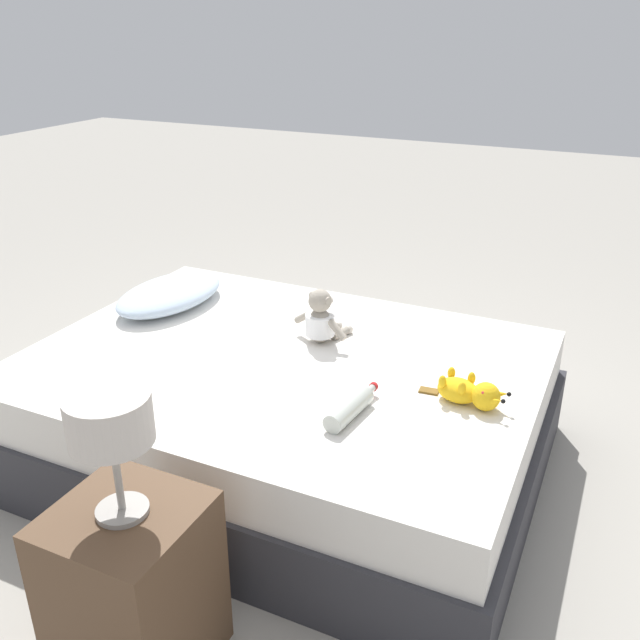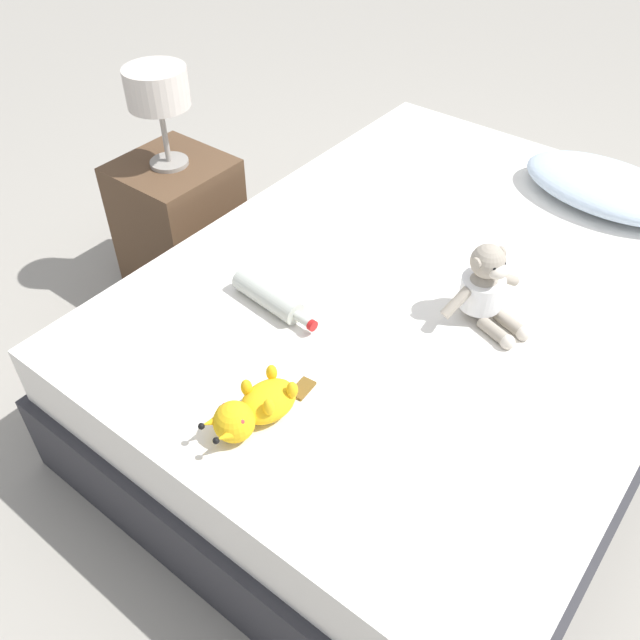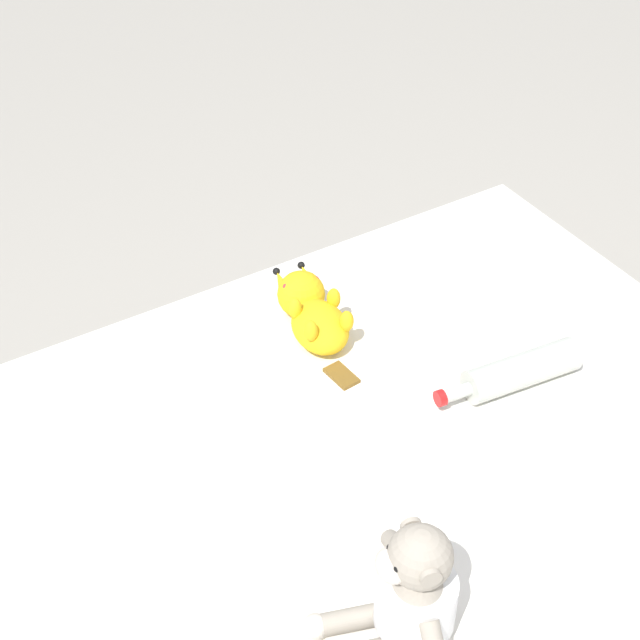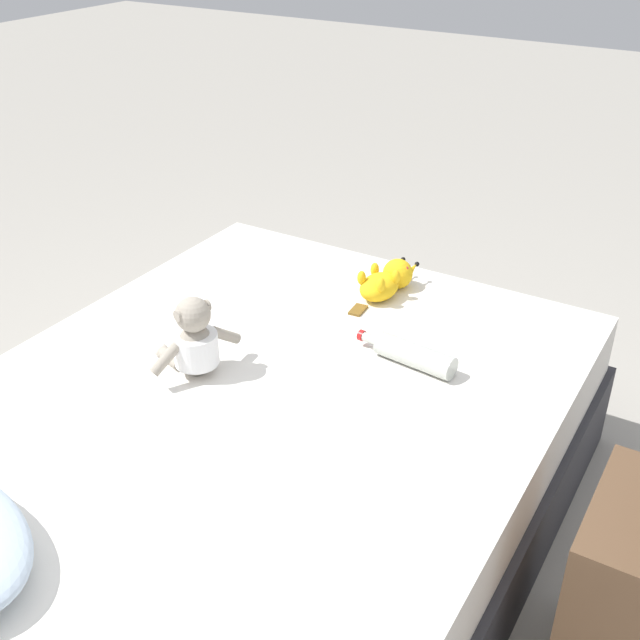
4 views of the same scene
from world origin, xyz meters
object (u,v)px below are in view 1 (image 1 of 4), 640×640
Objects in this scene: nightstand at (134,590)px; glass_bottle at (350,408)px; bedside_lamp at (110,424)px; pillow at (170,294)px; plush_yellow_creature at (470,392)px; plush_monkey at (322,320)px; bed at (284,411)px.

glass_bottle is at bearing -23.02° from nightstand.
glass_bottle is 0.88m from bedside_lamp.
plush_yellow_creature is at bearing -101.29° from pillow.
plush_monkey reaches higher than nightstand.
pillow is 1.52m from plush_yellow_creature.
plush_monkey is (-0.05, -0.81, 0.04)m from pillow.
pillow is 1.27m from glass_bottle.
bed is at bearing -109.21° from pillow.
pillow is (0.25, 0.73, 0.30)m from bed.
pillow is at bearing 64.28° from glass_bottle.
plush_yellow_creature is (-0.30, -1.49, -0.01)m from pillow.
plush_monkey is at bearing 34.12° from glass_bottle.
bedside_lamp reaches higher than pillow.
nightstand is at bearing -148.10° from pillow.
bedside_lamp reaches higher than nightstand.
plush_yellow_creature is 1.25m from nightstand.
plush_monkey is 0.73m from plush_yellow_creature.
bed is 0.59m from glass_bottle.
pillow is 0.81m from plush_monkey.
nightstand is (-1.27, -0.01, -0.31)m from plush_monkey.
bedside_lamp reaches higher than plush_yellow_creature.
bed is at bearing 54.42° from glass_bottle.
nightstand is at bearing -175.15° from bed.
bed is 6.22× the size of plush_yellow_creature.
plush_yellow_creature is at bearing -53.51° from glass_bottle.
plush_monkey is at bearing 0.54° from nightstand.
glass_bottle is (-0.30, -0.42, 0.28)m from bed.
plush_yellow_creature is 0.93× the size of bedside_lamp.
glass_bottle is (-0.50, -0.34, -0.06)m from plush_monkey.
plush_monkey reaches higher than plush_yellow_creature.
plush_monkey is 1.29m from bedside_lamp.
plush_yellow_creature is (-0.24, -0.68, -0.05)m from plush_monkey.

